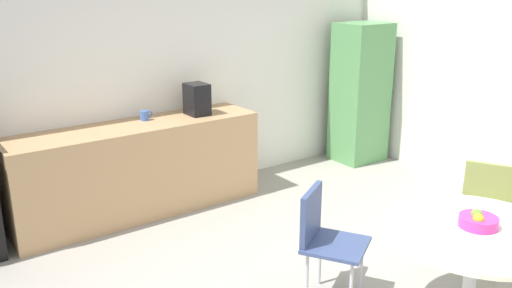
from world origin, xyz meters
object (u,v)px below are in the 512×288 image
(chair_olive, at_px, (486,204))
(chair_navy, at_px, (323,232))
(coffee_maker, at_px, (197,99))
(round_table, at_px, (474,248))
(mug_white, at_px, (145,115))
(locker_cabinet, at_px, (360,93))
(fruit_bowl, at_px, (478,221))

(chair_olive, bearing_deg, chair_navy, 164.29)
(chair_navy, distance_m, coffee_maker, 2.25)
(chair_navy, height_order, coffee_maker, coffee_maker)
(chair_navy, bearing_deg, chair_olive, -15.71)
(chair_olive, distance_m, chair_navy, 1.44)
(round_table, bearing_deg, chair_navy, 121.04)
(mug_white, bearing_deg, chair_navy, -82.66)
(locker_cabinet, xyz_separation_m, chair_navy, (-2.51, -2.07, -0.34))
(fruit_bowl, height_order, coffee_maker, coffee_maker)
(fruit_bowl, bearing_deg, coffee_maker, 95.79)
(coffee_maker, bearing_deg, round_table, -84.90)
(locker_cabinet, xyz_separation_m, chair_olive, (-1.12, -2.46, -0.34))
(locker_cabinet, bearing_deg, chair_navy, -140.46)
(locker_cabinet, distance_m, round_table, 3.55)
(round_table, height_order, mug_white, mug_white)
(locker_cabinet, bearing_deg, fruit_bowl, -124.06)
(round_table, distance_m, fruit_bowl, 0.17)
(fruit_bowl, relative_size, mug_white, 1.88)
(round_table, xyz_separation_m, mug_white, (-0.80, 3.12, 0.34))
(locker_cabinet, distance_m, chair_olive, 2.72)
(chair_olive, height_order, fruit_bowl, fruit_bowl)
(locker_cabinet, bearing_deg, chair_olive, -114.47)
(chair_olive, distance_m, mug_white, 3.18)
(chair_navy, xyz_separation_m, fruit_bowl, (0.55, -0.83, 0.25))
(chair_olive, bearing_deg, fruit_bowl, -152.32)
(chair_navy, height_order, mug_white, mug_white)
(locker_cabinet, height_order, mug_white, locker_cabinet)
(chair_olive, relative_size, coffee_maker, 2.59)
(coffee_maker, bearing_deg, chair_navy, -96.34)
(mug_white, xyz_separation_m, coffee_maker, (0.53, -0.10, 0.11))
(round_table, relative_size, coffee_maker, 3.57)
(locker_cabinet, distance_m, chair_navy, 3.27)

